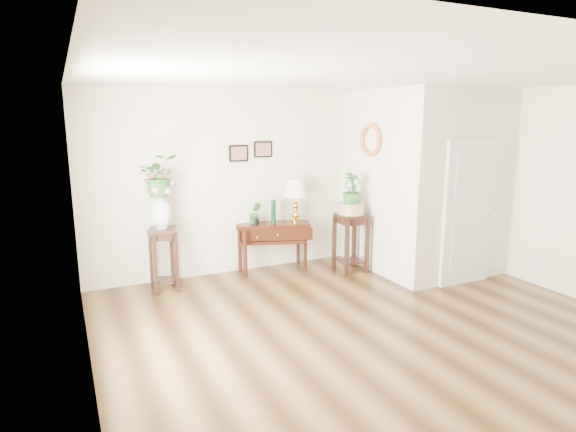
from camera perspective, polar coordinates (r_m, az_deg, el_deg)
floor at (r=5.74m, az=10.41°, el=-13.13°), size 6.00×5.50×0.02m
ceiling at (r=5.24m, az=11.57°, el=15.92°), size 6.00×5.50×0.02m
wall_back at (r=7.68m, az=-1.27°, el=4.25°), size 6.00×0.02×2.80m
wall_left at (r=4.31m, az=-23.23°, el=-2.57°), size 0.02×5.50×2.80m
wall_right at (r=7.48m, az=29.86°, el=2.50°), size 0.02×5.50×2.80m
partition at (r=7.99m, az=15.63°, el=4.11°), size 1.80×1.95×2.80m
door at (r=7.33m, az=20.58°, el=0.37°), size 0.90×0.05×2.10m
art_print_left at (r=7.37m, az=-5.87°, el=7.40°), size 0.30×0.02×0.25m
art_print_right at (r=7.51m, az=-2.98°, el=7.90°), size 0.30×0.02×0.25m
wall_ornament at (r=7.45m, az=9.72°, el=8.88°), size 0.07×0.51×0.51m
console_table at (r=7.62m, az=-1.80°, el=-3.65°), size 1.20×0.74×0.76m
table_lamp at (r=7.62m, az=0.92°, el=2.00°), size 0.39×0.39×0.68m
green_vase at (r=7.49m, az=-1.73°, el=0.43°), size 0.10×0.10×0.37m
potted_plant at (r=7.38m, az=-3.91°, el=0.23°), size 0.22×0.20×0.34m
plant_stand_a at (r=6.93m, az=-14.52°, el=-5.00°), size 0.45×0.45×0.90m
porcelain_vase at (r=6.77m, az=-14.80°, el=0.47°), size 0.35×0.35×0.49m
lily_arrangement at (r=6.70m, az=-15.01°, el=4.38°), size 0.55×0.49×0.58m
plant_stand_b at (r=7.60m, az=7.43°, el=-3.15°), size 0.50×0.50×0.92m
ceramic_bowl at (r=7.48m, az=7.53°, el=0.84°), size 0.49×0.49×0.17m
narcissus at (r=7.43m, az=7.60°, el=3.14°), size 0.37×0.37×0.53m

